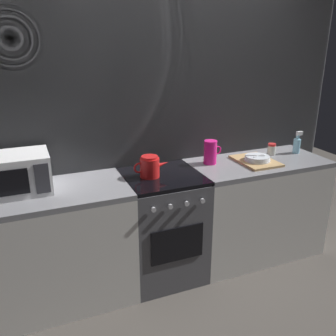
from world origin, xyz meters
TOP-DOWN VIEW (x-y plane):
  - ground_plane at (0.00, 0.00)m, footprint 8.00×8.00m
  - back_wall at (0.00, 0.32)m, footprint 3.60×0.05m
  - counter_left at (-0.90, 0.00)m, footprint 1.20×0.60m
  - stove_unit at (-0.00, -0.00)m, footprint 0.60×0.63m
  - counter_right at (0.90, 0.00)m, footprint 1.20×0.60m
  - microwave at (-1.05, 0.07)m, footprint 0.46×0.35m
  - kettle at (-0.10, 0.00)m, footprint 0.28×0.15m
  - pitcher at (0.48, 0.10)m, footprint 0.16×0.11m
  - dish_pile at (0.86, -0.03)m, footprint 0.30×0.40m
  - spice_jar at (1.11, 0.11)m, footprint 0.08×0.08m
  - spray_bottle at (1.36, 0.06)m, footprint 0.08×0.06m

SIDE VIEW (x-z plane):
  - ground_plane at x=0.00m, z-range 0.00..0.00m
  - stove_unit at x=0.00m, z-range 0.00..0.90m
  - counter_left at x=-0.90m, z-range 0.00..0.90m
  - counter_right at x=0.90m, z-range 0.00..0.90m
  - dish_pile at x=0.86m, z-range 0.89..0.96m
  - spice_jar at x=1.11m, z-range 0.90..1.00m
  - spray_bottle at x=1.36m, z-range 0.88..1.08m
  - kettle at x=-0.10m, z-range 0.90..1.06m
  - pitcher at x=0.48m, z-range 0.90..1.10m
  - microwave at x=-1.05m, z-range 0.90..1.17m
  - back_wall at x=0.00m, z-range 0.00..2.40m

